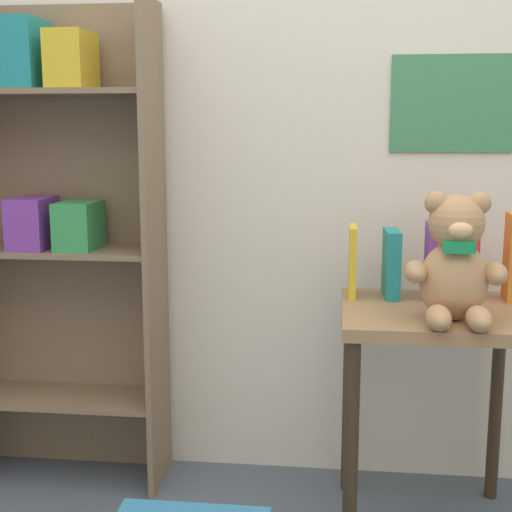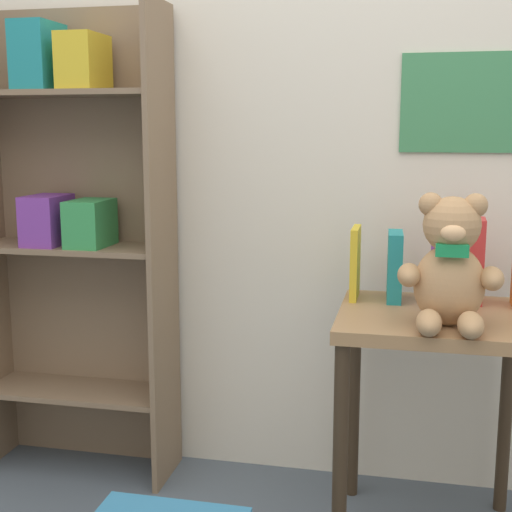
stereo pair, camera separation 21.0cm
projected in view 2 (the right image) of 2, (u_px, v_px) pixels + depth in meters
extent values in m
cube|color=silver|center=(333.00, 107.00, 2.30)|extent=(4.80, 0.06, 2.50)
cube|color=#3D8451|center=(464.00, 103.00, 2.18)|extent=(0.38, 0.01, 0.30)
cube|color=#7F664C|center=(163.00, 251.00, 2.32)|extent=(0.02, 0.26, 1.58)
cube|color=#7F664C|center=(87.00, 242.00, 2.51)|extent=(0.66, 0.02, 1.58)
cube|color=#7F664C|center=(78.00, 390.00, 2.48)|extent=(0.63, 0.24, 0.02)
cube|color=#7F664C|center=(72.00, 247.00, 2.39)|extent=(0.63, 0.24, 0.02)
cube|color=#7F664C|center=(65.00, 94.00, 2.30)|extent=(0.63, 0.24, 0.02)
cube|color=teal|center=(39.00, 57.00, 2.29)|extent=(0.12, 0.18, 0.21)
cube|color=gold|center=(84.00, 62.00, 2.26)|extent=(0.12, 0.18, 0.17)
cube|color=purple|center=(47.00, 220.00, 2.38)|extent=(0.12, 0.18, 0.17)
cube|color=#33934C|center=(90.00, 223.00, 2.35)|extent=(0.12, 0.18, 0.15)
cube|color=#9E754C|center=(435.00, 320.00, 1.97)|extent=(0.53, 0.49, 0.04)
cylinder|color=#37291A|center=(340.00, 460.00, 1.87)|extent=(0.04, 0.04, 0.64)
cylinder|color=#37291A|center=(354.00, 400.00, 2.29)|extent=(0.04, 0.04, 0.64)
cylinder|color=#37291A|center=(506.00, 413.00, 2.19)|extent=(0.04, 0.04, 0.64)
ellipsoid|color=tan|center=(449.00, 285.00, 1.83)|extent=(0.18, 0.14, 0.21)
sphere|color=tan|center=(452.00, 225.00, 1.80)|extent=(0.15, 0.15, 0.15)
sphere|color=tan|center=(431.00, 204.00, 1.81)|extent=(0.06, 0.06, 0.06)
sphere|color=tan|center=(476.00, 205.00, 1.78)|extent=(0.06, 0.06, 0.06)
ellipsoid|color=#F4BB82|center=(453.00, 233.00, 1.75)|extent=(0.06, 0.04, 0.04)
ellipsoid|color=tan|center=(409.00, 275.00, 1.83)|extent=(0.06, 0.12, 0.06)
ellipsoid|color=tan|center=(492.00, 278.00, 1.79)|extent=(0.06, 0.12, 0.06)
ellipsoid|color=tan|center=(429.00, 323.00, 1.75)|extent=(0.06, 0.13, 0.06)
ellipsoid|color=tan|center=(471.00, 325.00, 1.73)|extent=(0.06, 0.13, 0.06)
cube|color=#198E4C|center=(452.00, 251.00, 1.76)|extent=(0.08, 0.02, 0.03)
cube|color=gold|center=(355.00, 263.00, 2.13)|extent=(0.02, 0.14, 0.21)
cube|color=teal|center=(395.00, 266.00, 2.11)|extent=(0.05, 0.15, 0.20)
cube|color=purple|center=(435.00, 264.00, 2.09)|extent=(0.03, 0.14, 0.23)
cube|color=red|center=(476.00, 261.00, 2.07)|extent=(0.05, 0.12, 0.25)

